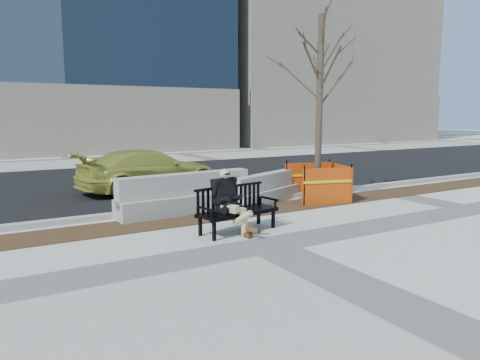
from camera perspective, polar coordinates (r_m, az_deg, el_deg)
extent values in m
plane|color=beige|center=(8.29, 3.27, -8.26)|extent=(120.00, 120.00, 0.00)
cube|color=#47301C|center=(10.48, -4.63, -4.70)|extent=(40.00, 1.20, 0.02)
cube|color=black|center=(16.20, -14.20, -0.27)|extent=(60.00, 10.40, 0.01)
cube|color=#9E9B93|center=(11.32, -6.73, -3.47)|extent=(60.00, 0.25, 0.12)
imported|color=#ADAD3F|center=(14.28, -11.35, -1.34)|extent=(4.63, 2.38, 1.28)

